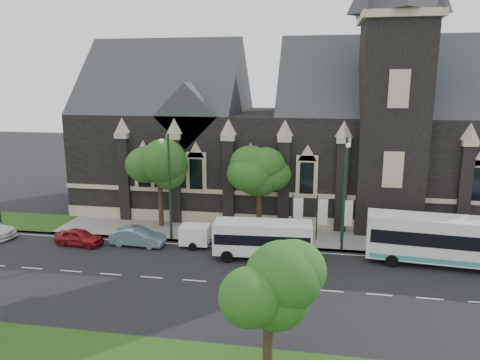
% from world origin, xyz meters
% --- Properties ---
extents(ground, '(160.00, 160.00, 0.00)m').
position_xyz_m(ground, '(0.00, 0.00, 0.00)').
color(ground, black).
rests_on(ground, ground).
extents(sidewalk, '(80.00, 5.00, 0.15)m').
position_xyz_m(sidewalk, '(0.00, 9.50, 0.07)').
color(sidewalk, gray).
rests_on(sidewalk, ground).
extents(museum, '(40.00, 17.70, 29.90)m').
position_xyz_m(museum, '(5.12, 18.78, 8.17)').
color(museum, black).
rests_on(museum, ground).
extents(tree_park_east, '(3.40, 3.40, 6.28)m').
position_xyz_m(tree_park_east, '(6.18, -9.32, 4.62)').
color(tree_park_east, black).
rests_on(tree_park_east, ground).
extents(tree_walk_right, '(4.08, 4.08, 7.80)m').
position_xyz_m(tree_walk_right, '(3.21, 10.71, 5.82)').
color(tree_walk_right, black).
rests_on(tree_walk_right, ground).
extents(tree_walk_left, '(3.91, 3.91, 7.64)m').
position_xyz_m(tree_walk_left, '(-5.80, 10.70, 5.73)').
color(tree_walk_left, black).
rests_on(tree_walk_left, ground).
extents(street_lamp_near, '(0.36, 1.88, 9.00)m').
position_xyz_m(street_lamp_near, '(10.00, 7.09, 5.11)').
color(street_lamp_near, '#163218').
rests_on(street_lamp_near, ground).
extents(street_lamp_mid, '(0.36, 1.88, 9.00)m').
position_xyz_m(street_lamp_mid, '(-4.00, 7.09, 5.11)').
color(street_lamp_mid, '#163218').
rests_on(street_lamp_mid, ground).
extents(banner_flag_left, '(0.90, 0.10, 4.00)m').
position_xyz_m(banner_flag_left, '(6.29, 9.00, 2.38)').
color(banner_flag_left, '#163218').
rests_on(banner_flag_left, ground).
extents(banner_flag_center, '(0.90, 0.10, 4.00)m').
position_xyz_m(banner_flag_center, '(8.29, 9.00, 2.38)').
color(banner_flag_center, '#163218').
rests_on(banner_flag_center, ground).
extents(banner_flag_right, '(0.90, 0.10, 4.00)m').
position_xyz_m(banner_flag_right, '(10.29, 9.00, 2.38)').
color(banner_flag_right, '#163218').
rests_on(banner_flag_right, ground).
extents(tour_coach, '(12.47, 3.81, 3.58)m').
position_xyz_m(tour_coach, '(17.83, 5.53, 1.95)').
color(tour_coach, white).
rests_on(tour_coach, ground).
extents(shuttle_bus, '(7.44, 2.96, 2.82)m').
position_xyz_m(shuttle_bus, '(4.05, 4.75, 1.63)').
color(shuttle_bus, white).
rests_on(shuttle_bus, ground).
extents(box_trailer, '(3.36, 1.97, 1.78)m').
position_xyz_m(box_trailer, '(-1.62, 6.20, 1.01)').
color(box_trailer, white).
rests_on(box_trailer, ground).
extents(sedan, '(4.55, 1.74, 1.48)m').
position_xyz_m(sedan, '(-6.31, 5.66, 0.74)').
color(sedan, '#708FA2').
rests_on(sedan, ground).
extents(car_far_red, '(4.13, 2.02, 1.36)m').
position_xyz_m(car_far_red, '(-11.04, 4.93, 0.68)').
color(car_far_red, maroon).
rests_on(car_far_red, ground).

